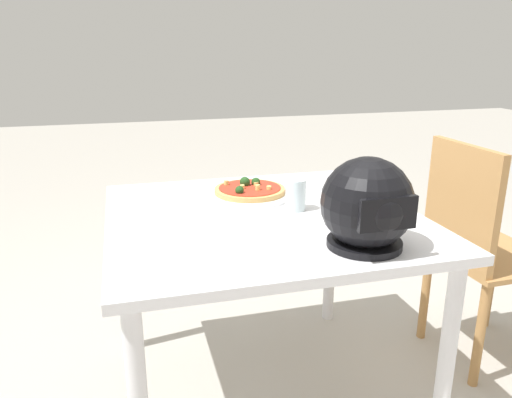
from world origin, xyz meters
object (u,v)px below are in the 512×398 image
at_px(motorcycle_helmet, 367,205).
at_px(drinking_glass, 296,195).
at_px(chair_side, 477,243).
at_px(dining_table, 263,236).
at_px(pizza, 250,189).

relative_size(motorcycle_helmet, drinking_glass, 2.39).
bearing_deg(drinking_glass, chair_side, 179.00).
xyz_separation_m(dining_table, chair_side, (-0.87, -0.00, -0.12)).
xyz_separation_m(drinking_glass, chair_side, (-0.75, 0.01, -0.25)).
relative_size(pizza, chair_side, 0.29).
distance_m(dining_table, motorcycle_helmet, 0.44).
bearing_deg(chair_side, dining_table, 0.10).
bearing_deg(motorcycle_helmet, chair_side, -152.84).
distance_m(drinking_glass, chair_side, 0.79).
relative_size(motorcycle_helmet, chair_side, 0.28).
distance_m(dining_table, drinking_glass, 0.18).
bearing_deg(motorcycle_helmet, pizza, -71.42).
height_order(drinking_glass, chair_side, chair_side).
bearing_deg(drinking_glass, motorcycle_helmet, 102.23).
height_order(dining_table, chair_side, chair_side).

